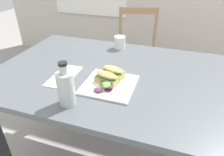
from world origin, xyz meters
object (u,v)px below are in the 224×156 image
plate_lunch (109,85)px  cup_extra_side (120,43)px  bottle_cold_brew (66,90)px  fork_on_napkin (65,74)px  dining_table (114,91)px  chair_wooden_far (137,55)px  sandwich_half_back (113,72)px  sandwich_half_front (107,78)px

plate_lunch → cup_extra_side: size_ratio=2.91×
plate_lunch → bottle_cold_brew: size_ratio=1.25×
fork_on_napkin → bottle_cold_brew: bearing=-58.0°
dining_table → bottle_cold_brew: (-0.10, -0.32, 0.19)m
dining_table → chair_wooden_far: 0.91m
fork_on_napkin → bottle_cold_brew: (0.13, -0.21, 0.06)m
dining_table → sandwich_half_back: (0.02, -0.06, 0.16)m
fork_on_napkin → chair_wooden_far: bearing=79.5°
plate_lunch → fork_on_napkin: bearing=174.0°
dining_table → bottle_cold_brew: 0.39m
chair_wooden_far → fork_on_napkin: bearing=-100.5°
sandwich_half_front → bottle_cold_brew: 0.22m
dining_table → plate_lunch: (0.02, -0.13, 0.13)m
sandwich_half_front → bottle_cold_brew: (-0.10, -0.19, 0.03)m
plate_lunch → cup_extra_side: 0.47m
plate_lunch → sandwich_half_back: bearing=93.7°
plate_lunch → sandwich_half_front: (-0.02, 0.01, 0.03)m
bottle_cold_brew → cup_extra_side: bearing=86.8°
plate_lunch → bottle_cold_brew: bottle_cold_brew is taller
bottle_cold_brew → dining_table: bearing=72.3°
plate_lunch → sandwich_half_back: (-0.00, 0.07, 0.03)m
cup_extra_side → bottle_cold_brew: bearing=-93.2°
chair_wooden_far → fork_on_napkin: 1.06m
cup_extra_side → plate_lunch: bearing=-79.5°
bottle_cold_brew → sandwich_half_front: bearing=61.4°
plate_lunch → cup_extra_side: cup_extra_side is taller
sandwich_half_front → dining_table: bearing=91.5°
dining_table → fork_on_napkin: size_ratio=7.02×
plate_lunch → sandwich_half_back: 0.08m
plate_lunch → sandwich_half_front: size_ratio=1.97×
plate_lunch → sandwich_half_back: sandwich_half_back is taller
dining_table → sandwich_half_front: (0.00, -0.13, 0.16)m
fork_on_napkin → cup_extra_side: (0.17, 0.43, 0.04)m
dining_table → sandwich_half_back: 0.17m
fork_on_napkin → cup_extra_side: bearing=68.7°
bottle_cold_brew → cup_extra_side: (0.04, 0.65, -0.03)m
chair_wooden_far → fork_on_napkin: (-0.18, -1.00, 0.30)m
plate_lunch → sandwich_half_front: sandwich_half_front is taller
chair_wooden_far → cup_extra_side: (-0.02, -0.57, 0.33)m
fork_on_napkin → cup_extra_side: size_ratio=2.23×
sandwich_half_front → fork_on_napkin: 0.24m
sandwich_half_back → bottle_cold_brew: 0.28m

